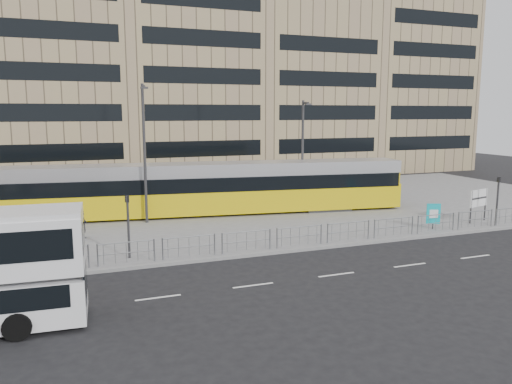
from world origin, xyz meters
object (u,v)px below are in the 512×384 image
object	(u,v)px
tram	(191,189)
lamp_post_west	(144,149)
pedestrian	(83,225)
traffic_light_east	(498,195)
ad_panel	(433,214)
lamp_post_east	(303,150)
traffic_light_west	(128,218)
station_sign	(479,200)

from	to	relation	value
tram	lamp_post_west	world-z (taller)	lamp_post_west
pedestrian	traffic_light_east	bearing A→B (deg)	-88.60
tram	ad_panel	distance (m)	15.99
ad_panel	lamp_post_west	world-z (taller)	lamp_post_west
traffic_light_east	lamp_post_east	bearing A→B (deg)	114.57
lamp_post_east	traffic_light_west	bearing A→B (deg)	-146.84
traffic_light_west	lamp_post_west	xyz separation A→B (m)	(1.99, 7.68, 2.83)
tram	traffic_light_east	xyz separation A→B (m)	(17.26, -10.08, 0.17)
station_sign	ad_panel	bearing A→B (deg)	173.61
pedestrian	traffic_light_west	size ratio (longest dim) A/B	0.53
ad_panel	traffic_light_east	bearing A→B (deg)	13.34
station_sign	lamp_post_east	distance (m)	12.47
tram	lamp_post_east	bearing A→B (deg)	6.40
station_sign	traffic_light_east	size ratio (longest dim) A/B	0.69
ad_panel	lamp_post_east	bearing A→B (deg)	136.70
lamp_post_west	traffic_light_east	bearing A→B (deg)	-22.62
traffic_light_east	lamp_post_west	size ratio (longest dim) A/B	0.35
lamp_post_east	lamp_post_west	bearing A→B (deg)	-173.65
traffic_light_east	station_sign	bearing A→B (deg)	86.60
tram	traffic_light_west	bearing A→B (deg)	-112.23
pedestrian	traffic_light_east	world-z (taller)	traffic_light_east
station_sign	lamp_post_east	bearing A→B (deg)	119.69
traffic_light_east	lamp_post_west	xyz separation A→B (m)	(-20.56, 8.57, 2.83)
tram	lamp_post_east	world-z (taller)	lamp_post_east
traffic_light_west	traffic_light_east	size ratio (longest dim) A/B	1.00
ad_panel	pedestrian	bearing A→B (deg)	-172.60
tram	ad_panel	xyz separation A→B (m)	(12.86, -9.46, -0.88)
tram	lamp_post_west	size ratio (longest dim) A/B	3.46
tram	lamp_post_west	xyz separation A→B (m)	(-3.31, -1.51, 3.00)
station_sign	traffic_light_east	xyz separation A→B (m)	(0.30, -1.22, 0.50)
traffic_light_west	traffic_light_east	xyz separation A→B (m)	(22.56, -0.88, 0.00)
lamp_post_west	lamp_post_east	size ratio (longest dim) A/B	1.11
lamp_post_west	lamp_post_east	world-z (taller)	lamp_post_west
tram	traffic_light_east	size ratio (longest dim) A/B	9.87
lamp_post_west	traffic_light_west	bearing A→B (deg)	-104.56
pedestrian	traffic_light_east	distance (m)	25.22
ad_panel	lamp_post_east	xyz separation A→B (m)	(-4.40, 9.26, 3.42)
traffic_light_east	lamp_post_west	distance (m)	22.46
station_sign	tram	bearing A→B (deg)	137.66
lamp_post_west	lamp_post_east	xyz separation A→B (m)	(11.77, 1.31, -0.46)
tram	pedestrian	world-z (taller)	tram
station_sign	lamp_post_east	size ratio (longest dim) A/B	0.27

